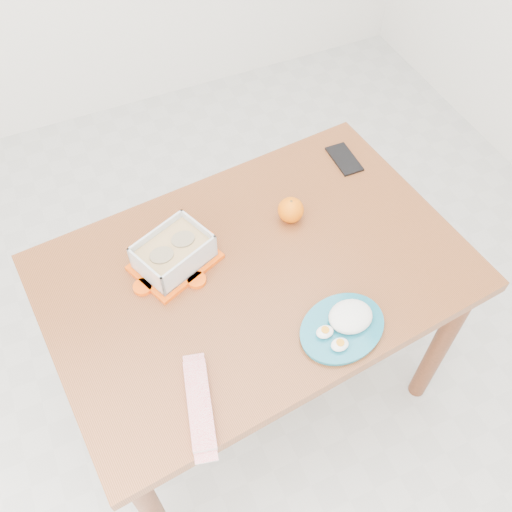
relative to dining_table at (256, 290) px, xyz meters
name	(u,v)px	position (x,y,z in m)	size (l,w,h in m)	color
ground	(230,376)	(-0.08, 0.07, -0.65)	(3.50, 3.50, 0.00)	#B7B7B2
dining_table	(256,290)	(0.00, 0.00, 0.00)	(1.22, 0.87, 0.75)	brown
food_container	(174,253)	(-0.20, 0.11, 0.15)	(0.27, 0.24, 0.09)	#FF5107
orange_fruit	(291,210)	(0.17, 0.13, 0.14)	(0.08, 0.08, 0.08)	orange
rice_plate	(345,323)	(0.13, -0.26, 0.13)	(0.28, 0.28, 0.06)	#17697E
candy_bar	(199,405)	(-0.28, -0.31, 0.11)	(0.22, 0.05, 0.02)	red
smartphone	(344,159)	(0.44, 0.28, 0.11)	(0.07, 0.14, 0.01)	black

